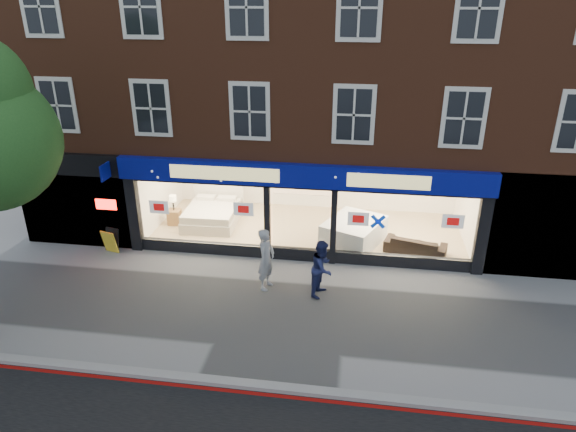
% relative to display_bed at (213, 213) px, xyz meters
% --- Properties ---
extents(ground, '(120.00, 120.00, 0.00)m').
position_rel_display_bed_xyz_m(ground, '(3.55, -5.32, -0.46)').
color(ground, gray).
rests_on(ground, ground).
extents(kerb_line, '(60.00, 0.10, 0.01)m').
position_rel_display_bed_xyz_m(kerb_line, '(3.55, -8.42, -0.46)').
color(kerb_line, '#8C0A07').
rests_on(kerb_line, ground).
extents(kerb_stone, '(60.00, 0.25, 0.12)m').
position_rel_display_bed_xyz_m(kerb_stone, '(3.55, -8.22, -0.40)').
color(kerb_stone, gray).
rests_on(kerb_stone, ground).
extents(showroom_floor, '(11.00, 4.50, 0.10)m').
position_rel_display_bed_xyz_m(showroom_floor, '(3.55, -0.07, -0.41)').
color(showroom_floor, tan).
rests_on(showroom_floor, ground).
extents(building, '(19.00, 8.26, 10.30)m').
position_rel_display_bed_xyz_m(building, '(3.53, 1.61, 6.21)').
color(building, brown).
rests_on(building, ground).
extents(display_bed, '(1.95, 2.34, 1.30)m').
position_rel_display_bed_xyz_m(display_bed, '(0.00, 0.00, 0.00)').
color(display_bed, beige).
rests_on(display_bed, showroom_floor).
extents(bedside_table, '(0.48, 0.48, 0.55)m').
position_rel_display_bed_xyz_m(bedside_table, '(-1.36, -0.35, -0.09)').
color(bedside_table, brown).
rests_on(bedside_table, showroom_floor).
extents(mattress_stack, '(2.32, 2.55, 0.81)m').
position_rel_display_bed_xyz_m(mattress_stack, '(5.22, -0.95, 0.04)').
color(mattress_stack, silver).
rests_on(mattress_stack, showroom_floor).
extents(sofa, '(2.09, 1.26, 0.57)m').
position_rel_display_bed_xyz_m(sofa, '(7.25, -1.42, -0.08)').
color(sofa, black).
rests_on(sofa, showroom_floor).
extents(a_board, '(0.59, 0.46, 0.81)m').
position_rel_display_bed_xyz_m(a_board, '(-2.73, -2.62, -0.06)').
color(a_board, gold).
rests_on(a_board, ground).
extents(pedestrian_grey, '(0.60, 0.77, 1.86)m').
position_rel_display_bed_xyz_m(pedestrian_grey, '(2.79, -4.07, 0.47)').
color(pedestrian_grey, '#989A9F').
rests_on(pedestrian_grey, ground).
extents(pedestrian_blue, '(0.84, 0.96, 1.67)m').
position_rel_display_bed_xyz_m(pedestrian_blue, '(4.42, -4.18, 0.37)').
color(pedestrian_blue, '#1C224F').
rests_on(pedestrian_blue, ground).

